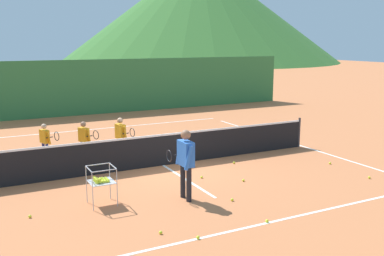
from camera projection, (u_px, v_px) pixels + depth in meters
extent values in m
plane|color=#C67042|center=(163.00, 165.00, 13.38)|extent=(120.00, 120.00, 0.00)
cube|color=white|center=(259.00, 225.00, 9.05)|extent=(10.88, 0.08, 0.01)
cube|color=white|center=(104.00, 128.00, 19.03)|extent=(10.88, 0.08, 0.01)
cube|color=white|center=(302.00, 146.00, 15.81)|extent=(0.08, 11.42, 0.01)
cube|color=white|center=(163.00, 165.00, 13.38)|extent=(0.08, 6.37, 0.01)
cylinder|color=#333338|center=(299.00, 132.00, 15.63)|extent=(0.08, 0.08, 1.05)
cube|color=black|center=(163.00, 151.00, 13.29)|extent=(10.44, 0.02, 0.92)
cube|color=white|center=(163.00, 135.00, 13.20)|extent=(10.44, 0.03, 0.06)
cylinder|color=black|center=(189.00, 184.00, 10.31)|extent=(0.12, 0.12, 0.84)
cylinder|color=black|center=(183.00, 181.00, 10.59)|extent=(0.12, 0.12, 0.84)
cube|color=blue|center=(186.00, 153.00, 10.31)|extent=(0.23, 0.50, 0.59)
sphere|color=#996B4C|center=(186.00, 135.00, 10.22)|extent=(0.23, 0.23, 0.23)
cylinder|color=blue|center=(189.00, 158.00, 10.03)|extent=(0.23, 0.09, 0.57)
cylinder|color=blue|center=(179.00, 153.00, 10.55)|extent=(0.17, 0.09, 0.58)
torus|color=#262628|center=(169.00, 156.00, 10.44)|extent=(0.02, 0.29, 0.29)
cylinder|color=black|center=(178.00, 155.00, 10.55)|extent=(0.22, 0.03, 0.03)
cylinder|color=navy|center=(44.00, 151.00, 13.87)|extent=(0.09, 0.09, 0.59)
cylinder|color=navy|center=(47.00, 153.00, 13.71)|extent=(0.09, 0.09, 0.59)
cube|color=orange|center=(44.00, 136.00, 13.69)|extent=(0.27, 0.39, 0.42)
sphere|color=#DBAD84|center=(44.00, 126.00, 13.63)|extent=(0.16, 0.16, 0.16)
cylinder|color=orange|center=(43.00, 136.00, 13.87)|extent=(0.17, 0.11, 0.41)
cylinder|color=orange|center=(49.00, 138.00, 13.58)|extent=(0.14, 0.10, 0.41)
torus|color=#262628|center=(57.00, 136.00, 13.77)|extent=(0.12, 0.28, 0.29)
cylinder|color=black|center=(49.00, 137.00, 13.60)|extent=(0.22, 0.10, 0.03)
cylinder|color=navy|center=(82.00, 151.00, 13.90)|extent=(0.09, 0.09, 0.63)
cylinder|color=navy|center=(87.00, 152.00, 13.74)|extent=(0.09, 0.09, 0.63)
cube|color=orange|center=(84.00, 135.00, 13.72)|extent=(0.30, 0.41, 0.44)
sphere|color=#996B4C|center=(83.00, 124.00, 13.65)|extent=(0.17, 0.17, 0.17)
cylinder|color=orange|center=(81.00, 134.00, 13.90)|extent=(0.18, 0.13, 0.43)
cylinder|color=orange|center=(89.00, 136.00, 13.61)|extent=(0.14, 0.11, 0.43)
torus|color=#262628|center=(96.00, 135.00, 13.81)|extent=(0.13, 0.28, 0.29)
cylinder|color=black|center=(89.00, 136.00, 13.62)|extent=(0.21, 0.11, 0.03)
cylinder|color=navy|center=(119.00, 148.00, 14.17)|extent=(0.10, 0.10, 0.66)
cylinder|color=navy|center=(123.00, 149.00, 13.98)|extent=(0.10, 0.10, 0.66)
cube|color=orange|center=(120.00, 131.00, 13.96)|extent=(0.26, 0.42, 0.46)
sphere|color=tan|center=(120.00, 121.00, 13.90)|extent=(0.18, 0.18, 0.18)
cylinder|color=orange|center=(118.00, 131.00, 14.18)|extent=(0.19, 0.11, 0.45)
cylinder|color=orange|center=(125.00, 133.00, 13.82)|extent=(0.15, 0.10, 0.46)
torus|color=#262628|center=(132.00, 132.00, 13.99)|extent=(0.08, 0.29, 0.29)
cylinder|color=black|center=(126.00, 133.00, 13.83)|extent=(0.22, 0.07, 0.03)
cylinder|color=#B7B7BC|center=(86.00, 184.00, 10.22)|extent=(0.02, 0.02, 0.89)
cylinder|color=#B7B7BC|center=(110.00, 181.00, 10.47)|extent=(0.02, 0.02, 0.89)
cylinder|color=#B7B7BC|center=(93.00, 192.00, 9.73)|extent=(0.02, 0.02, 0.89)
cylinder|color=#B7B7BC|center=(117.00, 188.00, 9.98)|extent=(0.02, 0.02, 0.89)
cube|color=#B7B7BC|center=(101.00, 182.00, 10.08)|extent=(0.56, 0.56, 0.01)
cube|color=#B7B7BC|center=(98.00, 164.00, 10.26)|extent=(0.56, 0.02, 0.02)
cube|color=#B7B7BC|center=(104.00, 171.00, 9.77)|extent=(0.56, 0.02, 0.02)
cube|color=#B7B7BC|center=(89.00, 169.00, 9.89)|extent=(0.02, 0.56, 0.02)
cube|color=#B7B7BC|center=(113.00, 166.00, 10.14)|extent=(0.02, 0.56, 0.02)
sphere|color=yellow|center=(97.00, 183.00, 9.91)|extent=(0.07, 0.07, 0.07)
sphere|color=yellow|center=(96.00, 182.00, 9.95)|extent=(0.07, 0.07, 0.07)
sphere|color=yellow|center=(96.00, 181.00, 10.01)|extent=(0.07, 0.07, 0.07)
sphere|color=yellow|center=(95.00, 181.00, 10.07)|extent=(0.07, 0.07, 0.07)
sphere|color=yellow|center=(94.00, 180.00, 10.12)|extent=(0.07, 0.07, 0.07)
sphere|color=yellow|center=(100.00, 182.00, 9.93)|extent=(0.07, 0.07, 0.07)
sphere|color=yellow|center=(99.00, 182.00, 9.98)|extent=(0.07, 0.07, 0.07)
sphere|color=yellow|center=(98.00, 181.00, 10.04)|extent=(0.07, 0.07, 0.07)
sphere|color=yellow|center=(98.00, 180.00, 10.10)|extent=(0.07, 0.07, 0.07)
sphere|color=yellow|center=(97.00, 179.00, 10.16)|extent=(0.07, 0.07, 0.07)
sphere|color=yellow|center=(103.00, 182.00, 9.96)|extent=(0.07, 0.07, 0.07)
sphere|color=yellow|center=(102.00, 181.00, 10.02)|extent=(0.07, 0.07, 0.07)
sphere|color=yellow|center=(101.00, 180.00, 10.08)|extent=(0.07, 0.07, 0.07)
sphere|color=yellow|center=(101.00, 179.00, 10.13)|extent=(0.07, 0.07, 0.07)
sphere|color=yellow|center=(100.00, 179.00, 10.18)|extent=(0.07, 0.07, 0.07)
sphere|color=yellow|center=(106.00, 181.00, 9.99)|extent=(0.07, 0.07, 0.07)
sphere|color=yellow|center=(105.00, 181.00, 10.05)|extent=(0.07, 0.07, 0.07)
sphere|color=yellow|center=(104.00, 180.00, 10.10)|extent=(0.07, 0.07, 0.07)
sphere|color=yellow|center=(103.00, 179.00, 10.16)|extent=(0.07, 0.07, 0.07)
sphere|color=yellow|center=(102.00, 178.00, 10.22)|extent=(0.07, 0.07, 0.07)
sphere|color=yellow|center=(108.00, 181.00, 10.02)|extent=(0.07, 0.07, 0.07)
sphere|color=yellow|center=(108.00, 180.00, 10.07)|extent=(0.07, 0.07, 0.07)
sphere|color=yellow|center=(107.00, 180.00, 10.14)|extent=(0.07, 0.07, 0.07)
sphere|color=yellow|center=(106.00, 179.00, 10.19)|extent=(0.07, 0.07, 0.07)
sphere|color=yellow|center=(105.00, 178.00, 10.24)|extent=(0.07, 0.07, 0.07)
sphere|color=yellow|center=(97.00, 180.00, 9.90)|extent=(0.07, 0.07, 0.07)
sphere|color=yellow|center=(96.00, 180.00, 9.94)|extent=(0.07, 0.07, 0.07)
sphere|color=yellow|center=(96.00, 179.00, 10.00)|extent=(0.07, 0.07, 0.07)
sphere|color=yellow|center=(95.00, 178.00, 10.06)|extent=(0.07, 0.07, 0.07)
sphere|color=yellow|center=(94.00, 177.00, 10.12)|extent=(0.07, 0.07, 0.07)
sphere|color=yellow|center=(100.00, 180.00, 9.92)|extent=(0.07, 0.07, 0.07)
sphere|color=yellow|center=(369.00, 177.00, 12.08)|extent=(0.07, 0.07, 0.07)
sphere|color=yellow|center=(198.00, 237.00, 8.41)|extent=(0.07, 0.07, 0.07)
sphere|color=yellow|center=(330.00, 163.00, 13.50)|extent=(0.07, 0.07, 0.07)
sphere|color=yellow|center=(161.00, 232.00, 8.62)|extent=(0.07, 0.07, 0.07)
sphere|color=yellow|center=(234.00, 163.00, 13.56)|extent=(0.07, 0.07, 0.07)
sphere|color=yellow|center=(243.00, 180.00, 11.84)|extent=(0.07, 0.07, 0.07)
sphere|color=yellow|center=(267.00, 221.00, 9.17)|extent=(0.07, 0.07, 0.07)
sphere|color=yellow|center=(202.00, 177.00, 12.11)|extent=(0.07, 0.07, 0.07)
sphere|color=yellow|center=(232.00, 200.00, 10.40)|extent=(0.07, 0.07, 0.07)
sphere|color=yellow|center=(30.00, 216.00, 9.41)|extent=(0.07, 0.07, 0.07)
cube|color=#33753D|center=(81.00, 88.00, 22.15)|extent=(23.93, 0.08, 2.79)
cone|color=#38702D|center=(199.00, 10.00, 79.15)|extent=(49.66, 49.66, 18.36)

